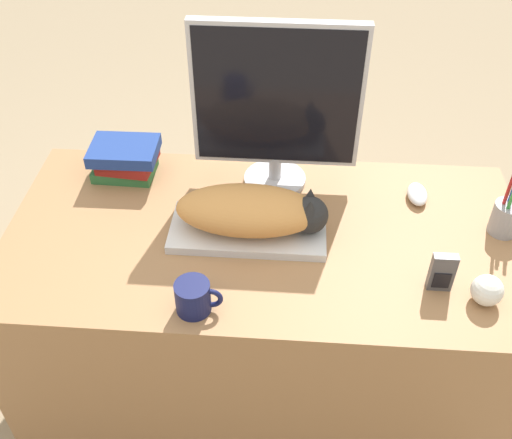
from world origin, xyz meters
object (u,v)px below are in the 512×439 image
(pen_cup, at_px, (506,217))
(baseball, at_px, (487,290))
(book_stack, at_px, (125,159))
(monitor, at_px, (277,103))
(coffee_mug, at_px, (194,297))
(keyboard, at_px, (248,230))
(cat, at_px, (255,211))
(phone, at_px, (442,272))
(computer_mouse, at_px, (417,194))

(pen_cup, bearing_deg, baseball, -111.55)
(baseball, xyz_separation_m, book_stack, (-0.96, 0.43, 0.02))
(monitor, distance_m, coffee_mug, 0.57)
(keyboard, xyz_separation_m, coffee_mug, (-0.10, -0.27, 0.03))
(cat, distance_m, baseball, 0.59)
(cat, relative_size, monitor, 0.81)
(phone, height_order, book_stack, phone)
(computer_mouse, bearing_deg, pen_cup, -30.37)
(monitor, distance_m, phone, 0.61)
(cat, bearing_deg, pen_cup, 5.22)
(coffee_mug, bearing_deg, computer_mouse, 38.33)
(computer_mouse, xyz_separation_m, pen_cup, (0.21, -0.12, 0.03))
(monitor, xyz_separation_m, book_stack, (-0.44, 0.01, -0.21))
(coffee_mug, bearing_deg, pen_cup, 22.78)
(cat, relative_size, book_stack, 2.02)
(keyboard, height_order, cat, cat)
(coffee_mug, distance_m, book_stack, 0.58)
(coffee_mug, bearing_deg, cat, 65.49)
(cat, distance_m, coffee_mug, 0.30)
(pen_cup, bearing_deg, phone, -132.72)
(computer_mouse, height_order, pen_cup, pen_cup)
(cat, distance_m, book_stack, 0.47)
(computer_mouse, distance_m, phone, 0.34)
(keyboard, bearing_deg, baseball, -18.59)
(monitor, distance_m, computer_mouse, 0.48)
(phone, bearing_deg, pen_cup, 47.28)
(keyboard, xyz_separation_m, baseball, (0.58, -0.19, 0.03))
(computer_mouse, height_order, book_stack, book_stack)
(coffee_mug, bearing_deg, phone, 10.68)
(monitor, height_order, book_stack, monitor)
(cat, height_order, phone, cat)
(coffee_mug, bearing_deg, monitor, 72.01)
(baseball, bearing_deg, coffee_mug, -173.84)
(coffee_mug, bearing_deg, keyboard, 69.08)
(pen_cup, relative_size, book_stack, 1.00)
(keyboard, xyz_separation_m, pen_cup, (0.68, 0.06, 0.04))
(coffee_mug, bearing_deg, book_stack, 118.89)
(computer_mouse, distance_m, pen_cup, 0.25)
(coffee_mug, xyz_separation_m, pen_cup, (0.78, 0.33, 0.01))
(cat, distance_m, computer_mouse, 0.49)
(phone, xyz_separation_m, book_stack, (-0.86, 0.40, 0.00))
(keyboard, xyz_separation_m, cat, (0.02, 0.00, 0.07))
(baseball, relative_size, phone, 0.70)
(pen_cup, distance_m, book_stack, 1.07)
(phone, bearing_deg, computer_mouse, 91.36)
(keyboard, distance_m, phone, 0.50)
(coffee_mug, relative_size, pen_cup, 0.57)
(phone, bearing_deg, keyboard, 161.58)
(coffee_mug, xyz_separation_m, baseball, (0.68, 0.07, -0.00))
(book_stack, bearing_deg, coffee_mug, -61.11)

